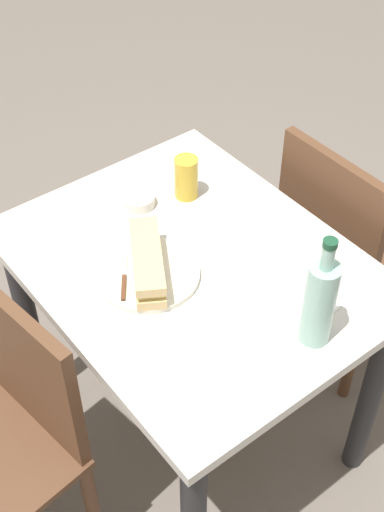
% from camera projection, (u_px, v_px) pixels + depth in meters
% --- Properties ---
extents(ground_plane, '(8.00, 8.00, 0.00)m').
position_uv_depth(ground_plane, '(192.00, 423.00, 2.26)').
color(ground_plane, '#6B6056').
extents(dining_table, '(0.92, 0.74, 0.72)m').
position_uv_depth(dining_table, '(192.00, 298.00, 1.85)').
color(dining_table, beige).
rests_on(dining_table, ground).
extents(chair_far, '(0.45, 0.45, 0.85)m').
position_uv_depth(chair_far, '(2.00, 432.00, 1.68)').
color(chair_far, brown).
rests_on(chair_far, ground).
extents(chair_near, '(0.40, 0.40, 0.85)m').
position_uv_depth(chair_near, '(345.00, 245.00, 2.15)').
color(chair_near, brown).
rests_on(chair_near, ground).
extents(plate_near, '(0.25, 0.25, 0.01)m').
position_uv_depth(plate_near, '(148.00, 274.00, 1.71)').
color(plate_near, silver).
rests_on(plate_near, dining_table).
extents(baguette_sandwich_near, '(0.25, 0.19, 0.07)m').
position_uv_depth(baguette_sandwich_near, '(147.00, 262.00, 1.69)').
color(baguette_sandwich_near, '#DBB77A').
rests_on(baguette_sandwich_near, plate_near).
extents(knife_near, '(0.15, 0.11, 0.01)m').
position_uv_depth(knife_near, '(124.00, 276.00, 1.69)').
color(knife_near, silver).
rests_on(knife_near, plate_near).
extents(water_bottle, '(0.07, 0.07, 0.29)m').
position_uv_depth(water_bottle, '(320.00, 301.00, 1.50)').
color(water_bottle, '#99C6B7').
rests_on(water_bottle, dining_table).
extents(beer_glass, '(0.06, 0.06, 0.12)m').
position_uv_depth(beer_glass, '(186.00, 178.00, 1.91)').
color(beer_glass, gold).
rests_on(beer_glass, dining_table).
extents(olive_bowl, '(0.09, 0.09, 0.03)m').
position_uv_depth(olive_bowl, '(139.00, 201.00, 1.91)').
color(olive_bowl, silver).
rests_on(olive_bowl, dining_table).
extents(paper_napkin, '(0.16, 0.16, 0.00)m').
position_uv_depth(paper_napkin, '(328.00, 282.00, 1.70)').
color(paper_napkin, white).
rests_on(paper_napkin, dining_table).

